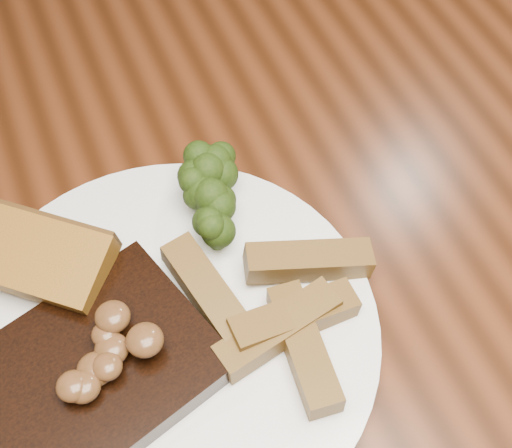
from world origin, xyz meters
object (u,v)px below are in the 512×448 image
Objects in this scene: garlic_bread at (43,272)px; potato_wedges at (267,289)px; dining_table at (243,319)px; plate at (169,336)px; steak at (91,374)px.

garlic_bread is 0.85× the size of potato_wedges.
garlic_bread is at bearing 164.07° from dining_table.
plate is (-0.07, -0.04, 0.10)m from dining_table.
dining_table is at bearing 4.61° from steak.
steak is at bearing -165.98° from plate.
garlic_bread reaches higher than plate.
plate reaches higher than dining_table.
dining_table is 12.98× the size of potato_wedges.
plate is at bearing 179.40° from potato_wedges.
plate is 0.08m from potato_wedges.
steak is at bearing -174.15° from potato_wedges.
steak is at bearing -41.75° from garlic_bread.
dining_table is 0.13m from plate.
steak is 0.09m from garlic_bread.
steak is 0.14m from potato_wedges.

